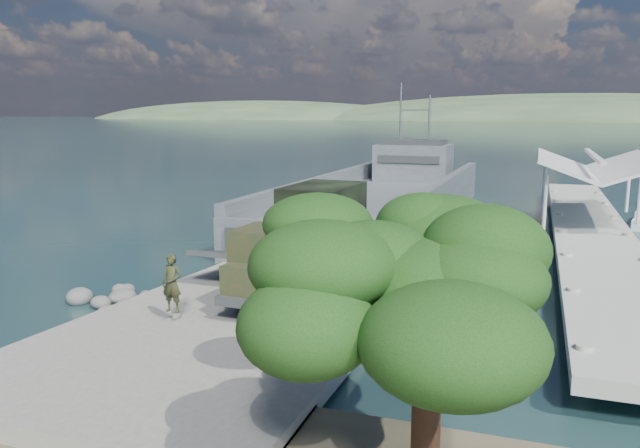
{
  "coord_description": "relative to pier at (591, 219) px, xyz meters",
  "views": [
    {
      "loc": [
        9.86,
        -19.75,
        7.72
      ],
      "look_at": [
        0.91,
        6.0,
        2.77
      ],
      "focal_mm": 35.0,
      "sensor_mm": 36.0,
      "label": 1
    }
  ],
  "objects": [
    {
      "name": "soldier",
      "position": [
        -14.71,
        -20.7,
        -0.08
      ],
      "size": [
        0.75,
        0.51,
        2.03
      ],
      "primitive_type": "imported",
      "rotation": [
        0.0,
        0.0,
        -0.02
      ],
      "color": "#1F331C",
      "rests_on": "boat_ramp"
    },
    {
      "name": "military_truck",
      "position": [
        -11.7,
        -15.35,
        0.96
      ],
      "size": [
        3.35,
        9.09,
        4.15
      ],
      "rotation": [
        0.0,
        0.0,
        -0.05
      ],
      "color": "black",
      "rests_on": "boat_ramp"
    },
    {
      "name": "distant_headlands",
      "position": [
        37.0,
        541.23,
        -1.6
      ],
      "size": [
        1000.0,
        240.0,
        48.0
      ],
      "primitive_type": null,
      "color": "#354D30",
      "rests_on": "ground"
    },
    {
      "name": "boat_ramp",
      "position": [
        -13.0,
        -19.77,
        -1.35
      ],
      "size": [
        10.0,
        18.0,
        0.5
      ],
      "primitive_type": "cube",
      "color": "gray",
      "rests_on": "ground"
    },
    {
      "name": "overhang_tree",
      "position": [
        -5.27,
        -27.28,
        3.46
      ],
      "size": [
        6.95,
        6.4,
        6.31
      ],
      "color": "#341D14",
      "rests_on": "ground"
    },
    {
      "name": "landing_craft",
      "position": [
        -13.46,
        4.5,
        -0.71
      ],
      "size": [
        10.06,
        37.0,
        10.93
      ],
      "rotation": [
        0.0,
        0.0,
        -0.02
      ],
      "color": "#454F52",
      "rests_on": "ground"
    },
    {
      "name": "shoreline_rocks",
      "position": [
        -19.2,
        -18.27,
        -1.6
      ],
      "size": [
        3.2,
        5.6,
        0.9
      ],
      "primitive_type": null,
      "color": "#575654",
      "rests_on": "ground"
    },
    {
      "name": "ground",
      "position": [
        -13.0,
        -18.77,
        -1.6
      ],
      "size": [
        1400.0,
        1400.0,
        0.0
      ],
      "primitive_type": "plane",
      "color": "#183B3B",
      "rests_on": "ground"
    },
    {
      "name": "pier",
      "position": [
        0.0,
        0.0,
        0.0
      ],
      "size": [
        6.4,
        44.0,
        6.1
      ],
      "color": "#AFB1A6",
      "rests_on": "ground"
    }
  ]
}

